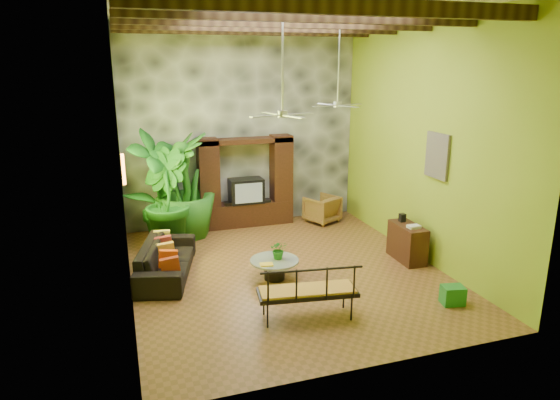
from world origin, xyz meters
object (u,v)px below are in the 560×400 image
object	(u,v)px
ceiling_fan_back	(338,95)
wicker_armchair	(322,209)
iron_bench	(309,290)
ceiling_fan_front	(283,102)
side_console	(407,243)
entertainment_center	(246,189)
sofa	(166,259)
tall_plant_c	(185,186)
coffee_table	(274,267)
tall_plant_a	(157,187)
tall_plant_b	(165,199)
green_bin	(453,295)

from	to	relation	value
ceiling_fan_back	wicker_armchair	world-z (taller)	ceiling_fan_back
iron_bench	ceiling_fan_front	bearing A→B (deg)	95.55
wicker_armchair	iron_bench	bearing A→B (deg)	39.13
side_console	entertainment_center	bearing A→B (deg)	129.82
sofa	tall_plant_c	distance (m)	2.50
sofa	iron_bench	world-z (taller)	iron_bench
ceiling_fan_front	ceiling_fan_back	bearing A→B (deg)	41.63
coffee_table	iron_bench	bearing A→B (deg)	-88.26
entertainment_center	tall_plant_a	bearing A→B (deg)	-166.40
side_console	wicker_armchair	bearing A→B (deg)	104.82
side_console	tall_plant_a	bearing A→B (deg)	151.58
tall_plant_a	tall_plant_c	distance (m)	0.68
entertainment_center	sofa	distance (m)	3.53
entertainment_center	tall_plant_b	distance (m)	2.34
tall_plant_b	tall_plant_c	size ratio (longest dim) A/B	0.89
entertainment_center	ceiling_fan_front	distance (m)	4.30
ceiling_fan_back	green_bin	bearing A→B (deg)	-78.41
tall_plant_c	sofa	bearing A→B (deg)	-107.93
wicker_armchair	green_bin	distance (m)	5.03
entertainment_center	sofa	size ratio (longest dim) A/B	1.05
tall_plant_b	tall_plant_c	distance (m)	0.82
tall_plant_a	green_bin	world-z (taller)	tall_plant_a
wicker_armchair	iron_bench	size ratio (longest dim) A/B	0.46
ceiling_fan_front	iron_bench	xyz separation A→B (m)	(-0.08, -1.60, -2.87)
green_bin	entertainment_center	bearing A→B (deg)	113.15
tall_plant_b	green_bin	bearing A→B (deg)	-44.95
ceiling_fan_back	green_bin	xyz separation A→B (m)	(0.71, -3.47, -3.24)
tall_plant_c	green_bin	distance (m)	6.45
ceiling_fan_back	tall_plant_c	xyz separation A→B (m)	(-3.18, 1.56, -2.15)
ceiling_fan_front	ceiling_fan_back	world-z (taller)	same
ceiling_fan_back	tall_plant_a	size ratio (longest dim) A/B	0.70
entertainment_center	green_bin	distance (m)	5.93
iron_bench	sofa	bearing A→B (deg)	136.88
entertainment_center	ceiling_fan_back	size ratio (longest dim) A/B	1.29
wicker_armchair	tall_plant_c	distance (m)	3.65
ceiling_fan_front	sofa	size ratio (longest dim) A/B	0.81
coffee_table	iron_bench	xyz separation A→B (m)	(0.05, -1.70, 0.28)
coffee_table	wicker_armchair	bearing A→B (deg)	53.19
iron_bench	green_bin	xyz separation A→B (m)	(2.59, -0.27, -0.37)
green_bin	side_console	bearing A→B (deg)	80.55
sofa	green_bin	xyz separation A→B (m)	(4.61, -2.81, -0.17)
tall_plant_a	tall_plant_c	bearing A→B (deg)	13.78
iron_bench	tall_plant_c	bearing A→B (deg)	113.66
green_bin	ceiling_fan_back	bearing A→B (deg)	101.59
coffee_table	side_console	world-z (taller)	side_console
tall_plant_c	side_console	size ratio (longest dim) A/B	2.58
entertainment_center	side_console	distance (m)	4.34
entertainment_center	ceiling_fan_back	xyz separation A→B (m)	(1.60, -1.94, 2.44)
tall_plant_a	iron_bench	world-z (taller)	tall_plant_a
entertainment_center	tall_plant_c	world-z (taller)	tall_plant_c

